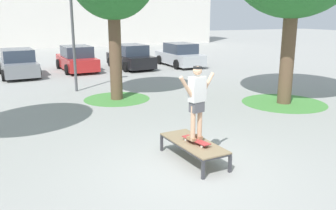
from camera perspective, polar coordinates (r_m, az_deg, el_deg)
The scene contains 11 objects.
ground_plane at distance 8.13m, azimuth 3.37°, elevation -10.07°, with size 120.00×120.00×0.00m, color #999993.
skate_box at distance 8.40m, azimuth 4.05°, elevation -6.20°, with size 0.94×1.97×0.46m.
skateboard at distance 8.27m, azimuth 4.48°, elevation -5.63°, with size 0.38×0.82×0.09m.
skater at distance 7.99m, azimuth 4.61°, elevation 1.10°, with size 0.99×0.35×1.69m.
grass_patch_near_right at distance 14.60m, azimuth 17.88°, elevation 0.33°, with size 3.20×3.20×0.01m, color #47893D.
grass_patch_mid_back at distance 14.70m, azimuth -8.10°, elevation 0.98°, with size 2.65×2.65×0.01m, color #47893D.
car_grey at distance 21.50m, azimuth -22.69°, elevation 6.07°, with size 2.19×4.33×1.50m.
car_red at distance 22.48m, azimuth -14.28°, elevation 7.04°, with size 2.12×4.30×1.50m.
car_black at distance 22.97m, azimuth -5.97°, elevation 7.54°, with size 2.22×4.35×1.50m.
car_silver at distance 23.88m, azimuth 1.88°, elevation 7.86°, with size 2.04×4.26×1.50m.
light_post at distance 16.23m, azimuth -15.15°, elevation 15.48°, with size 0.36×0.36×5.83m.
Camera 1 is at (-3.34, -6.61, 3.34)m, focal length 38.40 mm.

